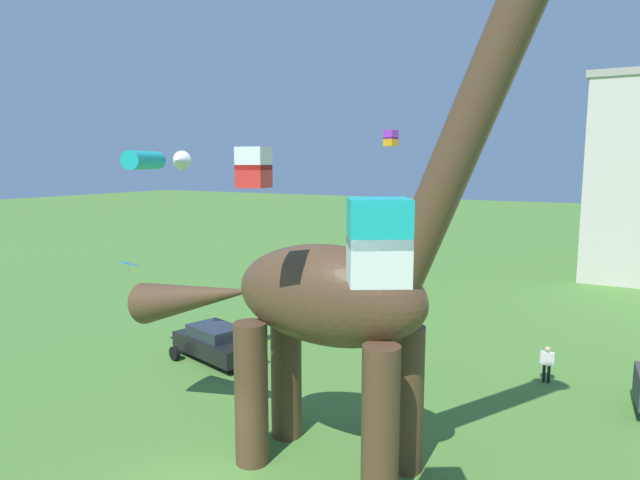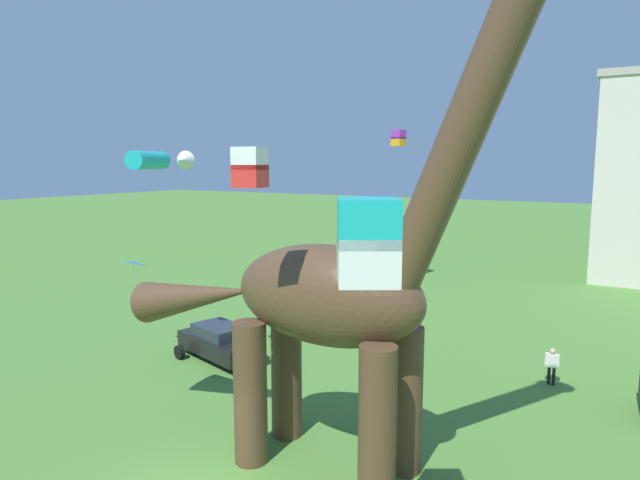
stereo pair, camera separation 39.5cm
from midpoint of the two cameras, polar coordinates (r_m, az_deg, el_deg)
dinosaur_sculpture at (r=15.23m, az=-0.12°, el=-5.68°), size 13.22×2.80×13.82m
parked_sedan_left at (r=24.99m, az=-11.21°, el=-10.33°), size 4.53×2.85×1.55m
person_near_flyer at (r=23.81m, az=21.96°, el=-11.49°), size 0.55×0.24×1.47m
kite_drifting at (r=37.44m, az=7.01°, el=10.41°), size 0.89×0.89×1.04m
kite_trailing at (r=21.91m, az=-17.49°, el=7.86°), size 2.50×2.54×0.72m
kite_far_left at (r=25.46m, az=-19.62°, el=-2.35°), size 1.07×0.93×1.14m
kite_far_right at (r=12.80m, az=-7.75°, el=7.45°), size 0.75×0.75×0.92m
kite_apex at (r=9.22m, az=4.82°, el=-0.12°), size 1.37×1.37×1.43m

